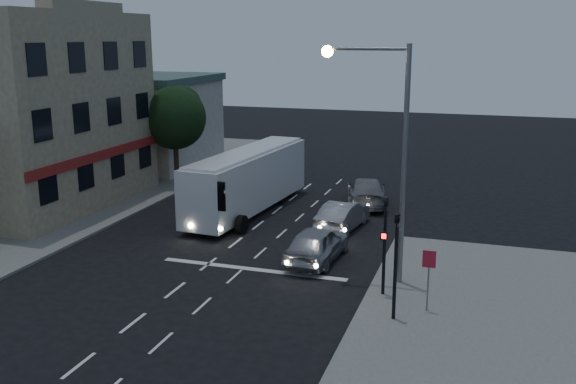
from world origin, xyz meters
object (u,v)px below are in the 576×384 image
(streetlight, at_px, (388,137))
(traffic_signal_side, at_px, (396,254))
(traffic_signal_main, at_px, (385,234))
(street_tree, at_px, (174,115))
(car_sedan_b, at_px, (367,192))
(regulatory_sign, at_px, (429,271))
(car_suv, at_px, (317,244))
(tour_bus, at_px, (248,179))
(car_sedan_a, at_px, (343,215))

(streetlight, bearing_deg, traffic_signal_side, -74.30)
(traffic_signal_main, height_order, street_tree, street_tree)
(traffic_signal_side, distance_m, street_tree, 23.24)
(car_sedan_b, distance_m, traffic_signal_side, 15.50)
(car_sedan_b, bearing_deg, regulatory_sign, 96.65)
(car_sedan_b, bearing_deg, street_tree, -18.36)
(car_suv, relative_size, traffic_signal_main, 1.10)
(streetlight, bearing_deg, tour_bus, 137.29)
(car_suv, bearing_deg, streetlight, 156.19)
(street_tree, bearing_deg, traffic_signal_main, -42.03)
(regulatory_sign, bearing_deg, car_sedan_a, 119.48)
(traffic_signal_main, bearing_deg, tour_bus, 133.48)
(car_suv, height_order, street_tree, street_tree)
(traffic_signal_side, bearing_deg, traffic_signal_main, 109.49)
(traffic_signal_side, height_order, street_tree, street_tree)
(car_sedan_b, distance_m, traffic_signal_main, 13.43)
(street_tree, bearing_deg, streetlight, -39.51)
(car_sedan_a, height_order, traffic_signal_side, traffic_signal_side)
(car_suv, bearing_deg, street_tree, -38.52)
(car_suv, bearing_deg, traffic_signal_side, 132.54)
(car_suv, height_order, regulatory_sign, regulatory_sign)
(car_sedan_a, xyz_separation_m, traffic_signal_side, (4.06, -9.92, 1.72))
(car_suv, distance_m, traffic_signal_main, 4.81)
(car_suv, distance_m, traffic_signal_side, 6.65)
(car_sedan_a, distance_m, car_sedan_b, 5.01)
(car_sedan_b, relative_size, regulatory_sign, 2.39)
(tour_bus, xyz_separation_m, traffic_signal_side, (9.72, -11.49, 0.60))
(regulatory_sign, bearing_deg, streetlight, 128.75)
(car_suv, xyz_separation_m, regulatory_sign, (5.05, -4.04, 0.83))
(car_suv, height_order, streetlight, streetlight)
(car_sedan_b, height_order, street_tree, street_tree)
(car_suv, height_order, car_sedan_b, car_suv)
(tour_bus, height_order, traffic_signal_main, traffic_signal_main)
(car_sedan_a, bearing_deg, regulatory_sign, 126.95)
(tour_bus, relative_size, street_tree, 1.80)
(car_suv, height_order, car_sedan_a, car_suv)
(regulatory_sign, bearing_deg, tour_bus, 135.52)
(car_sedan_b, bearing_deg, streetlight, 91.59)
(tour_bus, xyz_separation_m, car_sedan_b, (5.87, 3.44, -1.06))
(tour_bus, bearing_deg, car_sedan_b, 35.17)
(tour_bus, bearing_deg, car_sedan_a, -10.70)
(traffic_signal_side, relative_size, regulatory_sign, 1.86)
(regulatory_sign, distance_m, streetlight, 5.18)
(traffic_signal_side, bearing_deg, street_tree, 135.50)
(tour_bus, xyz_separation_m, car_suv, (5.67, -6.49, -1.05))
(car_sedan_a, xyz_separation_m, traffic_signal_main, (3.36, -7.94, 1.72))
(traffic_signal_side, bearing_deg, tour_bus, 130.23)
(car_sedan_b, distance_m, street_tree, 13.26)
(car_sedan_a, height_order, regulatory_sign, regulatory_sign)
(streetlight, bearing_deg, traffic_signal_main, -79.80)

